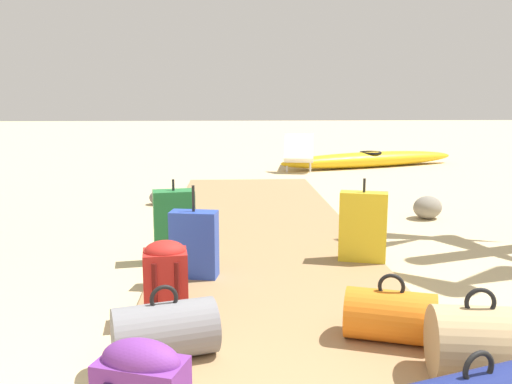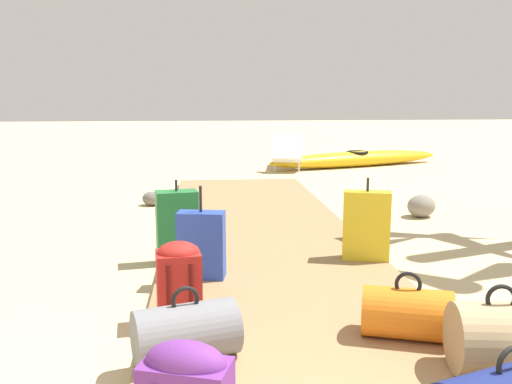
{
  "view_description": "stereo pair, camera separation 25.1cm",
  "coord_description": "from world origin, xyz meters",
  "px_view_note": "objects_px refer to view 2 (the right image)",
  "views": [
    {
      "loc": [
        -0.38,
        -0.94,
        1.58
      ],
      "look_at": [
        -0.07,
        4.87,
        0.55
      ],
      "focal_mm": 38.56,
      "sensor_mm": 36.0,
      "label": 1
    },
    {
      "loc": [
        -0.63,
        -0.92,
        1.58
      ],
      "look_at": [
        -0.07,
        4.87,
        0.55
      ],
      "focal_mm": 38.56,
      "sensor_mm": 36.0,
      "label": 2
    }
  ],
  "objects_px": {
    "suitcase_blue": "(201,245)",
    "duffel_bag_tan": "(498,339)",
    "lounge_chair": "(287,154)",
    "kayak": "(357,159)",
    "duffel_bag_orange": "(407,313)",
    "backpack_red": "(179,276)",
    "suitcase_green": "(177,223)",
    "duffel_bag_grey": "(186,332)",
    "suitcase_yellow": "(366,225)"
  },
  "relations": [
    {
      "from": "duffel_bag_orange",
      "to": "backpack_red",
      "type": "bearing_deg",
      "value": 159.82
    },
    {
      "from": "backpack_red",
      "to": "suitcase_green",
      "type": "bearing_deg",
      "value": 92.91
    },
    {
      "from": "duffel_bag_tan",
      "to": "suitcase_green",
      "type": "xyz_separation_m",
      "value": [
        -1.83,
        2.46,
        0.11
      ]
    },
    {
      "from": "duffel_bag_tan",
      "to": "lounge_chair",
      "type": "relative_size",
      "value": 0.33
    },
    {
      "from": "lounge_chair",
      "to": "kayak",
      "type": "xyz_separation_m",
      "value": [
        1.64,
        0.37,
        -0.16
      ]
    },
    {
      "from": "backpack_red",
      "to": "lounge_chair",
      "type": "distance_m",
      "value": 8.18
    },
    {
      "from": "suitcase_yellow",
      "to": "duffel_bag_tan",
      "type": "xyz_separation_m",
      "value": [
        0.09,
        -2.14,
        -0.12
      ]
    },
    {
      "from": "suitcase_blue",
      "to": "suitcase_green",
      "type": "distance_m",
      "value": 0.73
    },
    {
      "from": "backpack_red",
      "to": "duffel_bag_tan",
      "type": "xyz_separation_m",
      "value": [
        1.75,
        -1.0,
        -0.07
      ]
    },
    {
      "from": "suitcase_blue",
      "to": "suitcase_green",
      "type": "bearing_deg",
      "value": 108.28
    },
    {
      "from": "duffel_bag_grey",
      "to": "suitcase_yellow",
      "type": "xyz_separation_m",
      "value": [
        1.6,
        1.82,
        0.15
      ]
    },
    {
      "from": "lounge_chair",
      "to": "kayak",
      "type": "height_order",
      "value": "lounge_chair"
    },
    {
      "from": "suitcase_green",
      "to": "suitcase_yellow",
      "type": "bearing_deg",
      "value": -10.27
    },
    {
      "from": "suitcase_green",
      "to": "kayak",
      "type": "height_order",
      "value": "suitcase_green"
    },
    {
      "from": "duffel_bag_grey",
      "to": "kayak",
      "type": "xyz_separation_m",
      "value": [
        3.55,
        8.99,
        -0.07
      ]
    },
    {
      "from": "suitcase_green",
      "to": "duffel_bag_tan",
      "type": "bearing_deg",
      "value": -53.4
    },
    {
      "from": "duffel_bag_grey",
      "to": "backpack_red",
      "type": "bearing_deg",
      "value": 95.67
    },
    {
      "from": "duffel_bag_grey",
      "to": "duffel_bag_orange",
      "type": "bearing_deg",
      "value": 6.47
    },
    {
      "from": "kayak",
      "to": "duffel_bag_grey",
      "type": "bearing_deg",
      "value": -111.53
    },
    {
      "from": "backpack_red",
      "to": "kayak",
      "type": "relative_size",
      "value": 0.12
    },
    {
      "from": "suitcase_blue",
      "to": "duffel_bag_tan",
      "type": "distance_m",
      "value": 2.38
    },
    {
      "from": "duffel_bag_orange",
      "to": "kayak",
      "type": "bearing_deg",
      "value": 76.1
    },
    {
      "from": "suitcase_green",
      "to": "kayak",
      "type": "relative_size",
      "value": 0.17
    },
    {
      "from": "suitcase_blue",
      "to": "duffel_bag_orange",
      "type": "xyz_separation_m",
      "value": [
        1.27,
        -1.29,
        -0.12
      ]
    },
    {
      "from": "suitcase_blue",
      "to": "duffel_bag_tan",
      "type": "relative_size",
      "value": 1.45
    },
    {
      "from": "lounge_chair",
      "to": "backpack_red",
      "type": "bearing_deg",
      "value": -103.96
    },
    {
      "from": "suitcase_blue",
      "to": "lounge_chair",
      "type": "xyz_separation_m",
      "value": [
        1.82,
        7.18,
        -0.03
      ]
    },
    {
      "from": "duffel_bag_grey",
      "to": "duffel_bag_tan",
      "type": "xyz_separation_m",
      "value": [
        1.68,
        -0.33,
        0.03
      ]
    },
    {
      "from": "backpack_red",
      "to": "suitcase_yellow",
      "type": "bearing_deg",
      "value": 34.4
    },
    {
      "from": "duffel_bag_grey",
      "to": "duffel_bag_tan",
      "type": "distance_m",
      "value": 1.72
    },
    {
      "from": "duffel_bag_orange",
      "to": "lounge_chair",
      "type": "relative_size",
      "value": 0.39
    },
    {
      "from": "duffel_bag_tan",
      "to": "kayak",
      "type": "height_order",
      "value": "duffel_bag_tan"
    },
    {
      "from": "backpack_red",
      "to": "lounge_chair",
      "type": "bearing_deg",
      "value": 76.04
    },
    {
      "from": "duffel_bag_tan",
      "to": "suitcase_blue",
      "type": "bearing_deg",
      "value": 132.12
    },
    {
      "from": "duffel_bag_orange",
      "to": "kayak",
      "type": "xyz_separation_m",
      "value": [
        2.19,
        8.83,
        -0.07
      ]
    },
    {
      "from": "duffel_bag_grey",
      "to": "suitcase_green",
      "type": "bearing_deg",
      "value": 93.79
    },
    {
      "from": "suitcase_green",
      "to": "lounge_chair",
      "type": "bearing_deg",
      "value": 72.48
    },
    {
      "from": "backpack_red",
      "to": "suitcase_blue",
      "type": "bearing_deg",
      "value": 78.52
    },
    {
      "from": "suitcase_blue",
      "to": "duffel_bag_tan",
      "type": "height_order",
      "value": "suitcase_blue"
    },
    {
      "from": "suitcase_yellow",
      "to": "suitcase_green",
      "type": "distance_m",
      "value": 1.77
    },
    {
      "from": "lounge_chair",
      "to": "kayak",
      "type": "distance_m",
      "value": 1.69
    },
    {
      "from": "suitcase_green",
      "to": "lounge_chair",
      "type": "height_order",
      "value": "same"
    },
    {
      "from": "suitcase_blue",
      "to": "backpack_red",
      "type": "bearing_deg",
      "value": -101.48
    },
    {
      "from": "backpack_red",
      "to": "duffel_bag_orange",
      "type": "bearing_deg",
      "value": -20.18
    },
    {
      "from": "duffel_bag_orange",
      "to": "lounge_chair",
      "type": "height_order",
      "value": "lounge_chair"
    },
    {
      "from": "kayak",
      "to": "lounge_chair",
      "type": "bearing_deg",
      "value": -167.32
    },
    {
      "from": "backpack_red",
      "to": "suitcase_green",
      "type": "distance_m",
      "value": 1.46
    },
    {
      "from": "duffel_bag_orange",
      "to": "duffel_bag_grey",
      "type": "bearing_deg",
      "value": -173.53
    },
    {
      "from": "suitcase_blue",
      "to": "backpack_red",
      "type": "height_order",
      "value": "suitcase_blue"
    },
    {
      "from": "suitcase_green",
      "to": "duffel_bag_orange",
      "type": "bearing_deg",
      "value": -52.81
    }
  ]
}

